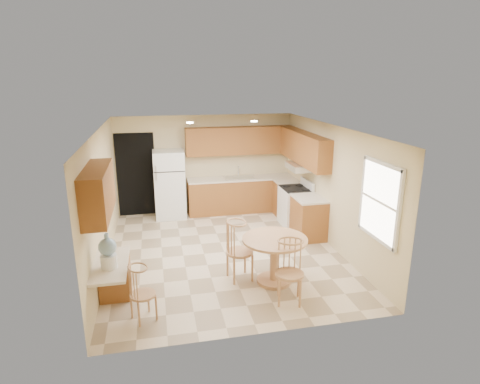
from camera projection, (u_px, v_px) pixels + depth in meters
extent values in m
plane|color=beige|center=(224.00, 252.00, 8.13)|extent=(5.50, 5.50, 0.00)
cube|color=white|center=(223.00, 128.00, 7.43)|extent=(4.50, 5.50, 0.02)
cube|color=#CDB98A|center=(205.00, 164.00, 10.36)|extent=(4.50, 0.02, 2.50)
cube|color=#CDB98A|center=(260.00, 251.00, 5.20)|extent=(4.50, 0.02, 2.50)
cube|color=#CDB98A|center=(102.00, 200.00, 7.32)|extent=(0.02, 5.50, 2.50)
cube|color=#CDB98A|center=(331.00, 186.00, 8.23)|extent=(0.02, 5.50, 2.50)
cube|color=black|center=(136.00, 175.00, 10.05)|extent=(0.90, 0.02, 2.10)
cube|color=#935725|center=(241.00, 195.00, 10.48)|extent=(2.75, 0.60, 0.87)
cube|color=beige|center=(241.00, 178.00, 10.36)|extent=(2.75, 0.63, 0.04)
cube|color=#935725|center=(287.00, 199.00, 10.14)|extent=(0.60, 0.59, 0.87)
cube|color=beige|center=(288.00, 182.00, 10.02)|extent=(0.63, 0.59, 0.04)
cube|color=#935725|center=(309.00, 218.00, 8.78)|extent=(0.60, 0.80, 0.87)
cube|color=beige|center=(310.00, 198.00, 8.65)|extent=(0.63, 0.80, 0.04)
cube|color=#935725|center=(240.00, 141.00, 10.22)|extent=(2.75, 0.33, 0.70)
cube|color=#935725|center=(304.00, 148.00, 9.17)|extent=(0.33, 2.42, 0.70)
cube|color=#935725|center=(98.00, 192.00, 5.69)|extent=(0.33, 1.40, 0.70)
cube|color=silver|center=(240.00, 178.00, 10.35)|extent=(0.78, 0.44, 0.01)
cube|color=silver|center=(300.00, 167.00, 9.24)|extent=(0.50, 0.76, 0.14)
cube|color=#935725|center=(115.00, 277.00, 6.38)|extent=(0.48, 0.42, 0.72)
cube|color=beige|center=(110.00, 265.00, 5.92)|extent=(0.50, 1.20, 0.04)
cube|color=white|center=(380.00, 201.00, 6.42)|extent=(0.05, 1.00, 1.20)
cube|color=white|center=(383.00, 164.00, 6.25)|extent=(0.05, 1.10, 0.06)
cube|color=white|center=(376.00, 237.00, 6.59)|extent=(0.05, 1.10, 0.06)
cube|color=white|center=(399.00, 212.00, 5.92)|extent=(0.05, 0.06, 1.28)
cube|color=white|center=(363.00, 192.00, 6.92)|extent=(0.05, 0.06, 1.28)
cylinder|color=white|center=(190.00, 123.00, 8.46)|extent=(0.14, 0.14, 0.02)
cylinder|color=white|center=(254.00, 121.00, 8.74)|extent=(0.14, 0.14, 0.02)
cube|color=white|center=(170.00, 184.00, 9.95)|extent=(0.75, 0.70, 1.69)
cube|color=black|center=(169.00, 172.00, 9.51)|extent=(0.73, 0.01, 0.02)
cube|color=silver|center=(156.00, 177.00, 9.47)|extent=(0.03, 0.03, 0.18)
cube|color=silver|center=(156.00, 169.00, 9.41)|extent=(0.03, 0.03, 0.14)
cube|color=white|center=(295.00, 207.00, 9.50)|extent=(0.65, 0.76, 0.90)
cube|color=black|center=(296.00, 188.00, 9.37)|extent=(0.64, 0.75, 0.02)
cube|color=white|center=(307.00, 184.00, 9.40)|extent=(0.06, 0.76, 0.18)
cylinder|color=tan|center=(274.00, 280.00, 6.94)|extent=(0.59, 0.59, 0.06)
cylinder|color=tan|center=(274.00, 261.00, 6.84)|extent=(0.15, 0.15, 0.73)
cylinder|color=tan|center=(275.00, 239.00, 6.73)|extent=(1.10, 1.10, 0.04)
cylinder|color=tan|center=(240.00, 252.00, 6.93)|extent=(0.47, 0.47, 0.04)
cylinder|color=tan|center=(229.00, 262.00, 7.12)|extent=(0.04, 0.04, 0.50)
cylinder|color=tan|center=(247.00, 260.00, 7.19)|extent=(0.04, 0.04, 0.50)
cylinder|color=tan|center=(232.00, 271.00, 6.81)|extent=(0.04, 0.04, 0.50)
cylinder|color=tan|center=(251.00, 269.00, 6.88)|extent=(0.04, 0.04, 0.50)
cylinder|color=tan|center=(290.00, 274.00, 6.21)|extent=(0.45, 0.45, 0.04)
cylinder|color=tan|center=(276.00, 284.00, 6.40)|extent=(0.04, 0.04, 0.48)
cylinder|color=tan|center=(295.00, 282.00, 6.46)|extent=(0.04, 0.04, 0.48)
cylinder|color=tan|center=(283.00, 294.00, 6.10)|extent=(0.04, 0.04, 0.48)
cylinder|color=tan|center=(302.00, 292.00, 6.16)|extent=(0.04, 0.04, 0.48)
cylinder|color=tan|center=(143.00, 295.00, 5.78)|extent=(0.37, 0.37, 0.04)
cylinder|color=tan|center=(135.00, 303.00, 5.93)|extent=(0.03, 0.03, 0.40)
cylinder|color=tan|center=(153.00, 301.00, 5.99)|extent=(0.03, 0.03, 0.40)
cylinder|color=tan|center=(134.00, 313.00, 5.68)|extent=(0.03, 0.03, 0.40)
cylinder|color=tan|center=(153.00, 311.00, 5.73)|extent=(0.03, 0.03, 0.40)
cylinder|color=white|center=(109.00, 261.00, 5.76)|extent=(0.24, 0.24, 0.20)
sphere|color=#7DA3C1|center=(107.00, 247.00, 5.70)|extent=(0.25, 0.25, 0.25)
cylinder|color=#7DA3C1|center=(106.00, 236.00, 5.65)|extent=(0.06, 0.06, 0.07)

